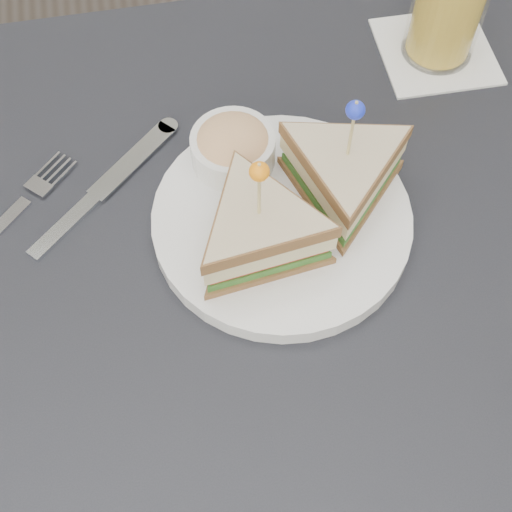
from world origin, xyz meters
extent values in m
plane|color=#3F3833|center=(0.00, 0.00, 0.00)|extent=(3.50, 3.50, 0.00)
cube|color=black|center=(0.00, 0.00, 0.73)|extent=(0.80, 0.80, 0.03)
cylinder|color=black|center=(0.35, 0.35, 0.36)|extent=(0.04, 0.04, 0.72)
cylinder|color=white|center=(0.05, 0.07, 0.76)|extent=(0.32, 0.32, 0.01)
cylinder|color=white|center=(0.05, 0.07, 0.77)|extent=(0.32, 0.32, 0.00)
cylinder|color=#D8C37C|center=(0.02, 0.03, 0.86)|extent=(0.00, 0.00, 0.08)
sphere|color=orange|center=(0.02, 0.03, 0.89)|extent=(0.02, 0.02, 0.02)
cylinder|color=#D8C37C|center=(0.11, 0.08, 0.86)|extent=(0.00, 0.00, 0.08)
sphere|color=#1B2ECB|center=(0.11, 0.08, 0.89)|extent=(0.02, 0.02, 0.02)
cylinder|color=white|center=(0.01, 0.14, 0.78)|extent=(0.11, 0.11, 0.04)
ellipsoid|color=#E0B772|center=(0.01, 0.14, 0.80)|extent=(0.10, 0.10, 0.03)
cube|color=silver|center=(-0.18, 0.15, 0.75)|extent=(0.03, 0.03, 0.00)
cube|color=silver|center=(-0.16, 0.11, 0.75)|extent=(0.08, 0.07, 0.01)
cube|color=silver|center=(-0.09, 0.17, 0.75)|extent=(0.10, 0.09, 0.00)
cylinder|color=silver|center=(-0.05, 0.21, 0.75)|extent=(0.03, 0.03, 0.00)
cube|color=white|center=(0.26, 0.26, 0.75)|extent=(0.13, 0.13, 0.00)
cylinder|color=gold|center=(0.26, 0.26, 0.81)|extent=(0.07, 0.07, 0.10)
camera|label=1|loc=(-0.05, -0.29, 1.33)|focal=50.00mm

